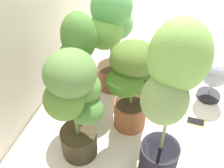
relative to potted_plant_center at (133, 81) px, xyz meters
name	(u,v)px	position (x,y,z in m)	size (l,w,h in m)	color
ground_plane	(154,126)	(0.03, -0.16, -0.40)	(8.00, 8.00, 0.00)	silver
potted_plant_center	(133,81)	(0.00, 0.00, 0.00)	(0.42, 0.36, 0.68)	#9A5931
potted_plant_back_right	(111,31)	(0.33, 0.25, 0.11)	(0.42, 0.38, 0.83)	brown
potted_plant_front_left	(169,99)	(-0.29, -0.24, 0.21)	(0.38, 0.34, 1.02)	black
potted_plant_back_left	(75,101)	(-0.32, 0.24, 0.07)	(0.38, 0.32, 0.78)	#322B19
potted_plant_back_center	(79,62)	(0.01, 0.36, 0.05)	(0.35, 0.31, 0.79)	slate
cell_phone	(196,121)	(0.16, -0.44, -0.40)	(0.07, 0.14, 0.01)	#D3CD48
floor_fan	(215,75)	(0.45, -0.50, -0.18)	(0.28, 0.28, 0.35)	#25232A
nutrient_bottle	(149,91)	(0.27, -0.07, -0.31)	(0.09, 0.09, 0.20)	#4455C7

